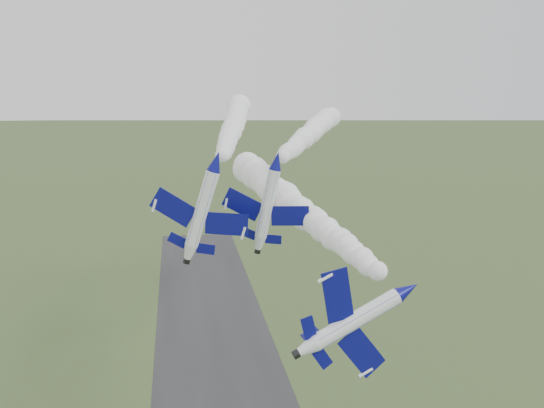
{
  "coord_description": "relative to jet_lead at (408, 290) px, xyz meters",
  "views": [
    {
      "loc": [
        -6.87,
        -50.51,
        51.02
      ],
      "look_at": [
        3.5,
        13.98,
        38.57
      ],
      "focal_mm": 40.0,
      "sensor_mm": 36.0,
      "label": 1
    }
  ],
  "objects": [
    {
      "name": "smoke_trail_jet_pair_left",
      "position": [
        -8.42,
        60.29,
        10.54
      ],
      "size": [
        17.79,
        69.87,
        4.61
      ],
      "primitive_type": null,
      "rotation": [
        0.0,
        0.0,
        -0.19
      ],
      "color": "silver"
    },
    {
      "name": "jet_pair_right",
      "position": [
        -7.07,
        23.43,
        8.14
      ],
      "size": [
        10.34,
        12.24,
        3.57
      ],
      "rotation": [
        0.0,
        0.21,
        -0.32
      ],
      "color": "white"
    },
    {
      "name": "jet_lead",
      "position": [
        0.0,
        0.0,
        0.0
      ],
      "size": [
        4.39,
        11.97,
        9.06
      ],
      "rotation": [
        0.0,
        1.15,
        0.15
      ],
      "color": "white"
    },
    {
      "name": "jet_pair_left",
      "position": [
        -14.17,
        21.84,
        8.38
      ],
      "size": [
        10.99,
        13.52,
        4.32
      ],
      "rotation": [
        0.0,
        0.3,
        -0.19
      ],
      "color": "white"
    },
    {
      "name": "smoke_trail_jet_lead",
      "position": [
        -3.61,
        33.19,
        1.35
      ],
      "size": [
        14.02,
        61.14,
        4.98
      ],
      "primitive_type": null,
      "rotation": [
        0.0,
        0.0,
        0.15
      ],
      "color": "silver"
    },
    {
      "name": "smoke_trail_jet_pair_right",
      "position": [
        6.05,
        61.37,
        9.03
      ],
      "size": [
        27.46,
        71.6,
        4.66
      ],
      "primitive_type": null,
      "rotation": [
        0.0,
        0.0,
        -0.32
      ],
      "color": "silver"
    }
  ]
}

